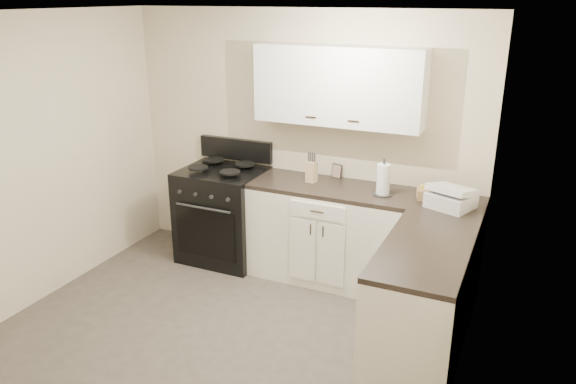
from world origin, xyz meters
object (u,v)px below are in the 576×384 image
at_px(stove, 224,216).
at_px(knife_block, 311,172).
at_px(wicker_basket, 433,194).
at_px(paper_towel, 383,180).
at_px(countertop_grill, 451,200).

relative_size(stove, knife_block, 4.99).
relative_size(stove, wicker_basket, 3.74).
height_order(stove, knife_block, knife_block).
bearing_deg(paper_towel, wicker_basket, 11.16).
bearing_deg(countertop_grill, knife_block, -165.37).
bearing_deg(wicker_basket, paper_towel, -168.84).
bearing_deg(knife_block, paper_towel, 4.15).
distance_m(knife_block, wicker_basket, 1.13).
height_order(stove, countertop_grill, countertop_grill).
bearing_deg(paper_towel, knife_block, 173.95).
xyz_separation_m(wicker_basket, countertop_grill, (0.18, -0.15, 0.02)).
bearing_deg(countertop_grill, paper_towel, -165.48).
height_order(wicker_basket, countertop_grill, countertop_grill).
height_order(stove, wicker_basket, wicker_basket).
bearing_deg(wicker_basket, stove, -177.93).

